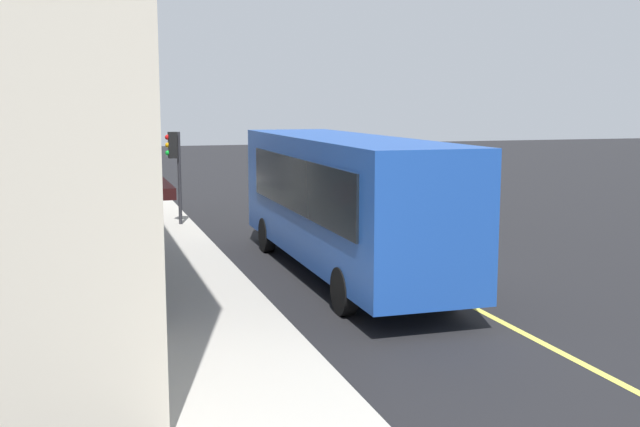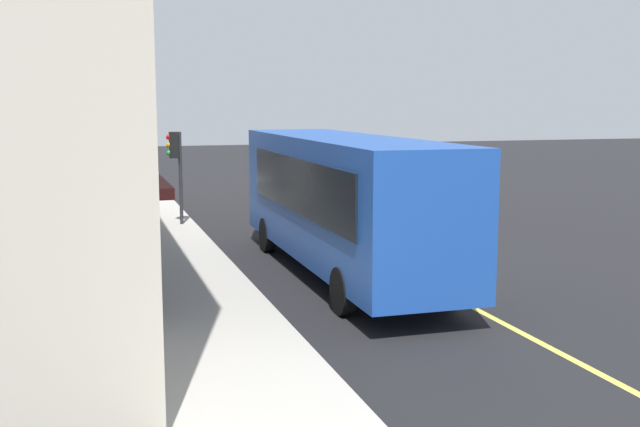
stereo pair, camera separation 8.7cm
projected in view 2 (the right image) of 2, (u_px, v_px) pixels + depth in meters
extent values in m
plane|color=black|center=(393.00, 266.00, 20.40)|extent=(120.00, 120.00, 0.00)
cube|color=#B2ADA3|center=(185.00, 277.00, 18.77)|extent=(80.00, 2.79, 0.15)
cube|color=#D8D14C|center=(393.00, 266.00, 20.40)|extent=(36.00, 0.16, 0.01)
cube|color=#4C1919|center=(126.00, 159.00, 21.04)|extent=(17.54, 0.70, 0.20)
cube|color=black|center=(119.00, 206.00, 21.16)|extent=(15.04, 0.08, 2.00)
cube|color=#1E4CAD|center=(342.00, 197.00, 19.06)|extent=(11.02, 2.59, 3.00)
cube|color=black|center=(288.00, 165.00, 24.17)|extent=(0.14, 2.10, 1.80)
cube|color=black|center=(296.00, 185.00, 18.36)|extent=(8.80, 0.13, 1.32)
cube|color=black|center=(394.00, 182.00, 19.08)|extent=(8.80, 0.13, 1.32)
cube|color=#0CF259|center=(287.00, 137.00, 24.11)|extent=(0.10, 1.90, 0.36)
cube|color=#2D2D33|center=(288.00, 215.00, 24.50)|extent=(0.18, 2.40, 0.40)
cylinder|color=black|center=(267.00, 235.00, 22.29)|extent=(1.00, 0.31, 1.00)
cylinder|color=black|center=(341.00, 231.00, 22.93)|extent=(1.00, 0.31, 1.00)
cylinder|color=black|center=(343.00, 291.00, 15.62)|extent=(1.00, 0.31, 1.00)
cylinder|color=black|center=(444.00, 284.00, 16.26)|extent=(1.00, 0.31, 1.00)
cylinder|color=#2D2D33|center=(181.00, 178.00, 26.31)|extent=(0.12, 0.12, 3.20)
cube|color=black|center=(174.00, 145.00, 26.08)|extent=(0.30, 0.30, 0.90)
sphere|color=red|center=(169.00, 137.00, 25.99)|extent=(0.18, 0.18, 0.18)
sphere|color=orange|center=(169.00, 145.00, 26.03)|extent=(0.18, 0.18, 0.18)
sphere|color=green|center=(169.00, 153.00, 26.07)|extent=(0.18, 0.18, 0.18)
cube|color=#B7BABF|center=(398.00, 210.00, 26.83)|extent=(4.32, 1.86, 0.75)
cube|color=black|center=(397.00, 191.00, 26.88)|extent=(2.43, 1.54, 0.55)
cylinder|color=black|center=(437.00, 222.00, 25.78)|extent=(0.64, 0.23, 0.64)
cylinder|color=black|center=(393.00, 225.00, 25.28)|extent=(0.64, 0.23, 0.64)
cylinder|color=black|center=(403.00, 211.00, 28.45)|extent=(0.64, 0.23, 0.64)
cylinder|color=black|center=(362.00, 213.00, 27.95)|extent=(0.64, 0.23, 0.64)
cube|color=navy|center=(347.00, 192.00, 32.03)|extent=(4.34, 1.91, 0.75)
cube|color=black|center=(346.00, 177.00, 32.08)|extent=(2.44, 1.57, 0.55)
cylinder|color=black|center=(377.00, 202.00, 30.94)|extent=(0.65, 0.24, 0.64)
cylinder|color=black|center=(338.00, 204.00, 30.50)|extent=(0.65, 0.24, 0.64)
cylinder|color=black|center=(355.00, 194.00, 33.64)|extent=(0.65, 0.24, 0.64)
cylinder|color=black|center=(319.00, 196.00, 33.20)|extent=(0.65, 0.24, 0.64)
cylinder|color=black|center=(139.00, 227.00, 23.29)|extent=(0.18, 0.18, 0.86)
cylinder|color=maroon|center=(138.00, 202.00, 23.18)|extent=(0.34, 0.34, 0.68)
sphere|color=tan|center=(137.00, 187.00, 23.11)|extent=(0.24, 0.24, 0.24)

